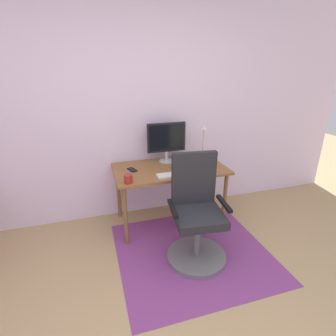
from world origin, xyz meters
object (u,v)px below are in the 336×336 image
cell_phone (132,170)px  desk_lamp (203,137)px  keyboard (177,174)px  monitor (166,139)px  computer_mouse (202,170)px  office_chair (196,221)px  coffee_cup (128,179)px  desk (170,173)px

cell_phone → desk_lamp: 0.93m
keyboard → cell_phone: keyboard is taller
monitor → desk_lamp: bearing=-14.8°
monitor → cell_phone: size_ratio=3.41×
computer_mouse → office_chair: office_chair is taller
coffee_cup → office_chair: office_chair is taller
desk → coffee_cup: coffee_cup is taller
keyboard → office_chair: 0.55m
monitor → desk_lamp: (0.43, -0.11, 0.02)m
desk → monitor: (0.02, 0.21, 0.35)m
computer_mouse → coffee_cup: bearing=-175.5°
coffee_cup → desk_lamp: desk_lamp is taller
desk → office_chair: office_chair is taller
desk → desk_lamp: 0.59m
desk → keyboard: bearing=-89.0°
keyboard → cell_phone: size_ratio=3.07×
coffee_cup → desk_lamp: (0.97, 0.38, 0.26)m
desk_lamp → desk: bearing=-167.7°
computer_mouse → desk_lamp: size_ratio=0.23×
computer_mouse → desk_lamp: bearing=66.2°
desk → monitor: bearing=83.9°
desk → computer_mouse: size_ratio=12.25×
desk_lamp → office_chair: size_ratio=0.43×
monitor → office_chair: bearing=-88.0°
cell_phone → office_chair: 0.93m
desk → cell_phone: bearing=173.5°
desk → computer_mouse: 0.39m
keyboard → desk_lamp: (0.44, 0.33, 0.29)m
coffee_cup → office_chair: bearing=-34.9°
desk_lamp → keyboard: bearing=-143.4°
cell_phone → desk_lamp: bearing=-15.1°
desk_lamp → monitor: bearing=165.2°
office_chair → desk: bearing=101.2°
coffee_cup → cell_phone: bearing=73.7°
coffee_cup → office_chair: 0.79m
desk → desk_lamp: bearing=12.3°
desk → desk_lamp: size_ratio=2.81×
coffee_cup → desk_lamp: bearing=21.1°
desk → desk_lamp: (0.45, 0.10, 0.38)m
coffee_cup → cell_phone: 0.34m
computer_mouse → cell_phone: 0.79m
desk → cell_phone: (-0.43, 0.05, 0.08)m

